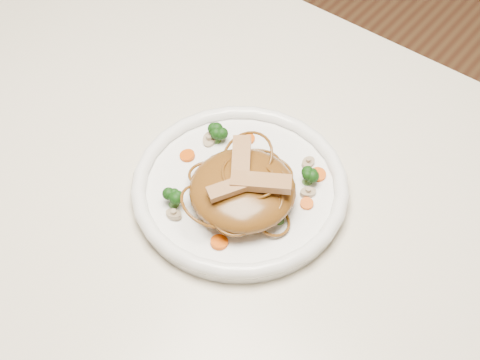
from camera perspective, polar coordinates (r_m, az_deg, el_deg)
The scene contains 19 objects.
table at distance 1.02m, azimuth -1.47°, elevation -3.56°, with size 1.20×0.80×0.75m.
plate at distance 0.92m, azimuth 0.00°, elevation -0.87°, with size 0.28×0.28×0.02m, color white.
noodle_mound at distance 0.88m, azimuth 0.21°, elevation -0.79°, with size 0.14×0.14×0.04m, color brown.
chicken_a at distance 0.85m, azimuth 1.74°, elevation -0.19°, with size 0.08×0.02×0.01m, color tan.
chicken_b at distance 0.88m, azimuth 0.10°, elevation 1.71°, with size 0.07×0.02×0.01m, color tan.
chicken_c at distance 0.85m, azimuth -0.66°, elevation -0.59°, with size 0.06×0.02×0.01m, color tan.
broccoli_0 at distance 0.91m, azimuth 5.61°, elevation 0.50°, with size 0.03×0.03×0.03m, color #113A0C, non-canonical shape.
broccoli_1 at distance 0.96m, azimuth -1.97°, elevation 3.88°, with size 0.03×0.03×0.03m, color #113A0C, non-canonical shape.
broccoli_2 at distance 0.89m, azimuth -5.54°, elevation -1.43°, with size 0.03×0.03×0.03m, color #113A0C, non-canonical shape.
broccoli_3 at distance 0.87m, azimuth 3.26°, elevation -2.79°, with size 0.03×0.03×0.03m, color #113A0C, non-canonical shape.
carrot_0 at distance 0.93m, azimuth 6.42°, elevation 0.44°, with size 0.02×0.02×0.01m, color #E25408.
carrot_1 at distance 0.95m, azimuth -4.36°, elevation 2.02°, with size 0.02×0.02×0.01m, color #E25408.
carrot_2 at distance 0.90m, azimuth 5.51°, elevation -1.95°, with size 0.02×0.02×0.01m, color #E25408.
carrot_3 at distance 0.97m, azimuth 0.62°, elevation 3.43°, with size 0.02×0.02×0.01m, color #E25408.
carrot_4 at distance 0.86m, azimuth -1.72°, elevation -5.13°, with size 0.02×0.02×0.01m, color #E25408.
mushroom_0 at distance 0.89m, azimuth -5.46°, elevation -2.84°, with size 0.02×0.02×0.01m, color #B9AC8B.
mushroom_1 at distance 0.91m, azimuth 5.61°, elevation -1.03°, with size 0.02×0.02×0.01m, color #B9AC8B.
mushroom_2 at distance 0.97m, azimuth -2.54°, elevation 3.33°, with size 0.03×0.03×0.01m, color #B9AC8B.
mushroom_3 at distance 0.94m, azimuth 5.62°, elevation 1.43°, with size 0.02×0.02×0.01m, color #B9AC8B.
Camera 1 is at (0.39, -0.45, 1.48)m, focal length 51.88 mm.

